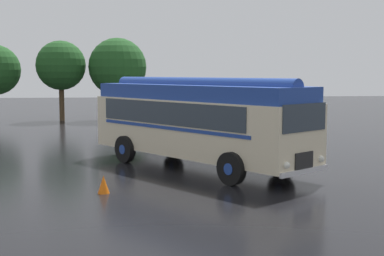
{
  "coord_description": "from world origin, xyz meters",
  "views": [
    {
      "loc": [
        -3.22,
        -20.05,
        3.68
      ],
      "look_at": [
        -0.81,
        1.67,
        1.4
      ],
      "focal_mm": 50.0,
      "sensor_mm": 36.0,
      "label": 1
    }
  ],
  "objects": [
    {
      "name": "car_mid_left",
      "position": [
        1.11,
        14.62,
        0.85
      ],
      "size": [
        2.32,
        4.37,
        1.66
      ],
      "color": "#B7BABF",
      "rests_on": "ground"
    },
    {
      "name": "traffic_cone",
      "position": [
        -4.14,
        -3.82,
        0.28
      ],
      "size": [
        0.36,
        0.36,
        0.55
      ],
      "primitive_type": "cone",
      "color": "orange",
      "rests_on": "ground"
    },
    {
      "name": "car_near_left",
      "position": [
        -1.64,
        15.27,
        0.85
      ],
      "size": [
        2.03,
        4.23,
        1.66
      ],
      "color": "#B7BABF",
      "rests_on": "ground"
    },
    {
      "name": "tree_left_of_centre",
      "position": [
        -8.55,
        21.6,
        4.16
      ],
      "size": [
        3.74,
        3.74,
        6.08
      ],
      "color": "#4C3823",
      "rests_on": "ground"
    },
    {
      "name": "vintage_bus",
      "position": [
        -0.8,
        0.16,
        1.89
      ],
      "size": [
        7.88,
        9.61,
        3.49
      ],
      "color": "beige",
      "rests_on": "ground"
    },
    {
      "name": "car_mid_right",
      "position": [
        4.31,
        15.23,
        0.85
      ],
      "size": [
        2.32,
        4.37,
        1.66
      ],
      "color": "#B7BABF",
      "rests_on": "ground"
    },
    {
      "name": "tree_centre",
      "position": [
        -4.32,
        21.67,
        4.08
      ],
      "size": [
        4.44,
        4.44,
        6.32
      ],
      "color": "#4C3823",
      "rests_on": "ground"
    },
    {
      "name": "ground_plane",
      "position": [
        0.0,
        0.0,
        0.0
      ],
      "size": [
        120.0,
        120.0,
        0.0
      ],
      "primitive_type": "plane",
      "color": "black"
    }
  ]
}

